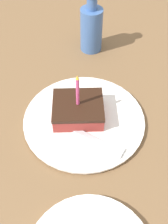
# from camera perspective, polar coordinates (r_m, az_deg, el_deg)

# --- Properties ---
(ground_plane) EXTENTS (2.40, 2.40, 0.04)m
(ground_plane) POSITION_cam_1_polar(r_m,az_deg,el_deg) (0.62, 2.11, -4.50)
(ground_plane) COLOR brown
(ground_plane) RESTS_ON ground
(plate) EXTENTS (0.28, 0.28, 0.01)m
(plate) POSITION_cam_1_polar(r_m,az_deg,el_deg) (0.61, 0.00, -1.57)
(plate) COLOR white
(plate) RESTS_ON ground_plane
(cake_slice) EXTENTS (0.10, 0.11, 0.12)m
(cake_slice) POSITION_cam_1_polar(r_m,az_deg,el_deg) (0.59, -1.29, 0.58)
(cake_slice) COLOR #99332D
(cake_slice) RESTS_ON plate
(fork) EXTENTS (0.10, 0.15, 0.00)m
(fork) POSITION_cam_1_polar(r_m,az_deg,el_deg) (0.57, 2.11, -5.94)
(fork) COLOR #B2B2B7
(fork) RESTS_ON plate
(bottle) EXTENTS (0.06, 0.06, 0.17)m
(bottle) POSITION_cam_1_polar(r_m,az_deg,el_deg) (0.78, 1.61, 17.81)
(bottle) COLOR #3F66A5
(bottle) RESTS_ON ground_plane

